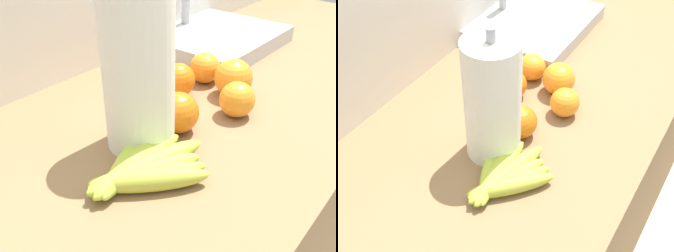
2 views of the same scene
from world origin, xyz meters
TOP-DOWN VIEW (x-y plane):
  - counter at (0.00, 0.00)m, footprint 1.85×0.63m
  - wall_back at (0.00, 0.35)m, footprint 2.25×0.06m
  - banana_bunch at (-0.35, -0.07)m, footprint 0.22×0.18m
  - orange_right at (-0.02, -0.03)m, footprint 0.08×0.08m
  - orange_center at (-0.21, -0.03)m, footprint 0.08×0.08m
  - orange_back_left at (-0.09, -0.08)m, footprint 0.07×0.07m
  - orange_far_right at (-0.09, 0.06)m, footprint 0.07×0.07m
  - orange_back_right at (0.00, 0.06)m, footprint 0.07×0.07m
  - paper_towel_roll at (-0.28, 0.00)m, footprint 0.12×0.12m
  - sink_basin at (0.22, 0.17)m, footprint 0.37×0.31m

SIDE VIEW (x-z plane):
  - counter at x=0.00m, z-range 0.00..0.86m
  - wall_back at x=0.00m, z-range 0.00..1.30m
  - banana_bunch at x=-0.35m, z-range 0.86..0.90m
  - sink_basin at x=0.22m, z-range 0.79..0.99m
  - orange_back_left at x=-0.09m, z-range 0.86..0.94m
  - orange_back_right at x=0.00m, z-range 0.86..0.94m
  - orange_far_right at x=-0.09m, z-range 0.86..0.94m
  - orange_center at x=-0.21m, z-range 0.86..0.94m
  - orange_right at x=-0.02m, z-range 0.86..0.95m
  - paper_towel_roll at x=-0.28m, z-range 0.85..1.16m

